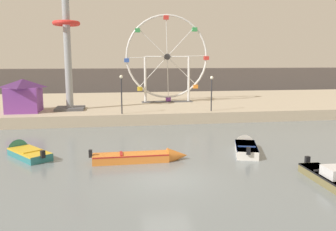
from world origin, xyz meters
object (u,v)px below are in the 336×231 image
at_px(motorboat_teal_painted, 24,151).
at_px(drop_tower_steel_tower, 67,43).
at_px(motorboat_orange_hull, 145,157).
at_px(promenade_lamp_near, 121,88).
at_px(carnival_booth_purple_stall, 24,95).
at_px(promenade_lamp_far, 212,88).
at_px(ferris_wheel_white_frame, 167,59).
at_px(motorboat_white_red_stripe, 245,146).

relative_size(motorboat_teal_painted, drop_tower_steel_tower, 0.29).
bearing_deg(motorboat_orange_hull, promenade_lamp_near, 94.42).
xyz_separation_m(drop_tower_steel_tower, carnival_booth_purple_stall, (-4.17, -0.89, -4.99)).
distance_m(drop_tower_steel_tower, promenade_lamp_far, 14.82).
bearing_deg(carnival_booth_purple_stall, motorboat_teal_painted, -77.99).
xyz_separation_m(motorboat_orange_hull, promenade_lamp_near, (-1.03, 12.00, 3.15)).
xyz_separation_m(motorboat_teal_painted, motorboat_orange_hull, (7.52, -2.55, 0.03)).
bearing_deg(ferris_wheel_white_frame, promenade_lamp_far, -68.07).
relative_size(motorboat_orange_hull, promenade_lamp_near, 1.64).
bearing_deg(drop_tower_steel_tower, motorboat_white_red_stripe, -47.65).
distance_m(motorboat_teal_painted, drop_tower_steel_tower, 15.14).
height_order(drop_tower_steel_tower, promenade_lamp_near, drop_tower_steel_tower).
relative_size(motorboat_white_red_stripe, motorboat_orange_hull, 0.76).
bearing_deg(promenade_lamp_near, motorboat_teal_painted, -124.49).
height_order(ferris_wheel_white_frame, drop_tower_steel_tower, drop_tower_steel_tower).
bearing_deg(ferris_wheel_white_frame, drop_tower_steel_tower, -156.09).
height_order(promenade_lamp_near, promenade_lamp_far, promenade_lamp_near).
height_order(motorboat_teal_painted, motorboat_white_red_stripe, motorboat_teal_painted).
height_order(motorboat_orange_hull, ferris_wheel_white_frame, ferris_wheel_white_frame).
relative_size(motorboat_white_red_stripe, ferris_wheel_white_frame, 0.44).
xyz_separation_m(drop_tower_steel_tower, promenade_lamp_far, (13.82, -3.11, -4.36)).
bearing_deg(promenade_lamp_near, drop_tower_steel_tower, 144.32).
bearing_deg(motorboat_white_red_stripe, promenade_lamp_far, 13.41).
bearing_deg(motorboat_teal_painted, motorboat_white_red_stripe, -131.71).
height_order(motorboat_white_red_stripe, carnival_booth_purple_stall, carnival_booth_purple_stall).
relative_size(drop_tower_steel_tower, promenade_lamp_far, 4.23).
xyz_separation_m(motorboat_orange_hull, carnival_booth_purple_stall, (-10.28, 14.77, 2.42)).
xyz_separation_m(ferris_wheel_white_frame, carnival_booth_purple_stall, (-14.83, -5.62, -3.45)).
xyz_separation_m(motorboat_teal_painted, promenade_lamp_far, (15.22, 10.00, 3.07)).
bearing_deg(motorboat_orange_hull, ferris_wheel_white_frame, 76.96).
xyz_separation_m(ferris_wheel_white_frame, promenade_lamp_near, (-5.57, -8.38, -2.71)).
distance_m(promenade_lamp_near, promenade_lamp_far, 8.74).
bearing_deg(promenade_lamp_far, motorboat_white_red_stripe, -94.19).
relative_size(ferris_wheel_white_frame, promenade_lamp_near, 2.82).
relative_size(motorboat_white_red_stripe, promenade_lamp_near, 1.24).
bearing_deg(drop_tower_steel_tower, promenade_lamp_far, -12.68).
bearing_deg(motorboat_orange_hull, motorboat_teal_painted, 160.83).
xyz_separation_m(motorboat_white_red_stripe, ferris_wheel_white_frame, (-2.34, 18.99, 5.86)).
bearing_deg(motorboat_teal_painted, promenade_lamp_far, -93.84).
relative_size(motorboat_white_red_stripe, drop_tower_steel_tower, 0.31).
relative_size(motorboat_orange_hull, carnival_booth_purple_stall, 1.69).
bearing_deg(drop_tower_steel_tower, carnival_booth_purple_stall, -167.97).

